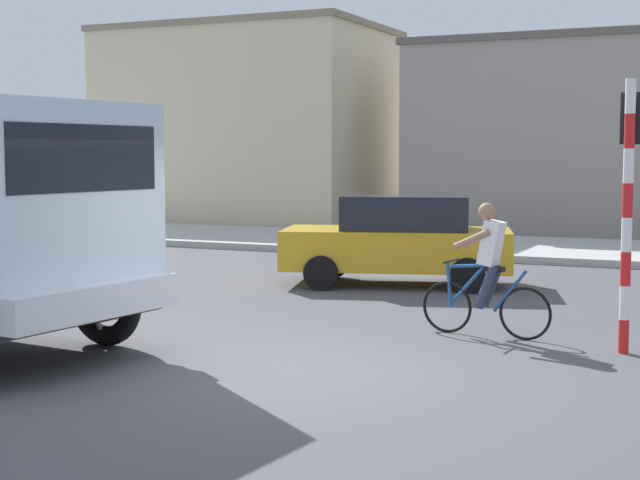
# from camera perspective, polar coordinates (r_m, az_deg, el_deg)

# --- Properties ---
(ground_plane) EXTENTS (120.00, 120.00, 0.00)m
(ground_plane) POSITION_cam_1_polar(r_m,az_deg,el_deg) (10.30, -1.61, -7.99)
(ground_plane) COLOR #4C4C51
(sidewalk_far) EXTENTS (80.00, 5.00, 0.16)m
(sidewalk_far) POSITION_cam_1_polar(r_m,az_deg,el_deg) (23.26, 13.54, -0.55)
(sidewalk_far) COLOR #ADADA8
(sidewalk_far) RESTS_ON ground
(cyclist) EXTENTS (1.73, 0.51, 1.72)m
(cyclist) POSITION_cam_1_polar(r_m,az_deg,el_deg) (12.43, 9.88, -1.75)
(cyclist) COLOR black
(cyclist) RESTS_ON ground
(traffic_light_pole) EXTENTS (0.24, 0.43, 3.20)m
(traffic_light_pole) POSITION_cam_1_polar(r_m,az_deg,el_deg) (11.77, 17.88, 3.57)
(traffic_light_pole) COLOR red
(traffic_light_pole) RESTS_ON ground
(car_red_near) EXTENTS (4.32, 2.77, 1.60)m
(car_red_near) POSITION_cam_1_polar(r_m,az_deg,el_deg) (17.10, 4.71, 0.03)
(car_red_near) COLOR gold
(car_red_near) RESTS_ON ground
(building_corner_left) EXTENTS (9.02, 6.27, 6.50)m
(building_corner_left) POSITION_cam_1_polar(r_m,az_deg,el_deg) (32.86, -4.21, 6.76)
(building_corner_left) COLOR beige
(building_corner_left) RESTS_ON ground
(building_mid_block) EXTENTS (10.38, 7.25, 5.70)m
(building_mid_block) POSITION_cam_1_polar(r_m,az_deg,el_deg) (30.69, 16.04, 5.93)
(building_mid_block) COLOR #9E9389
(building_mid_block) RESTS_ON ground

